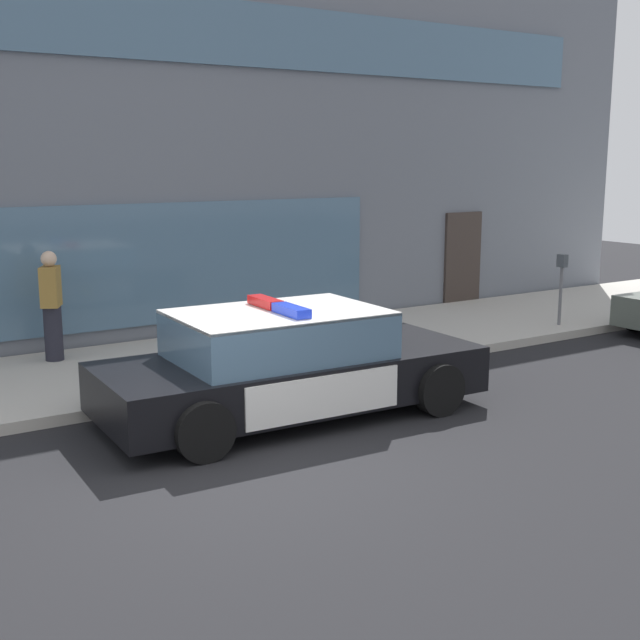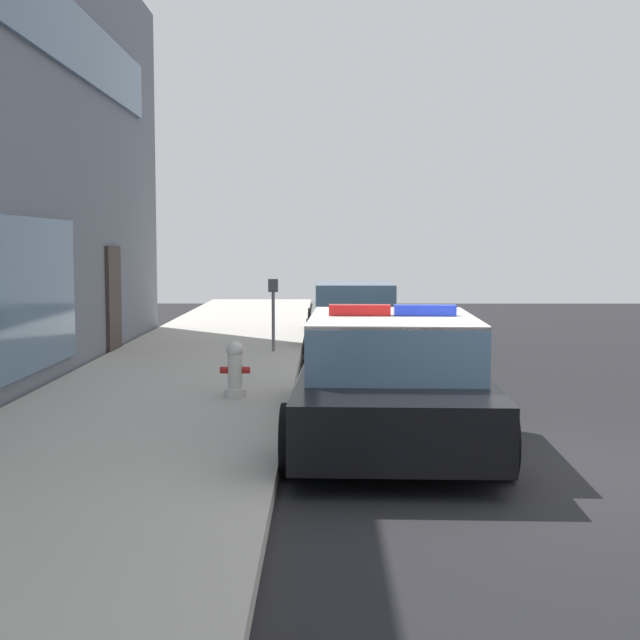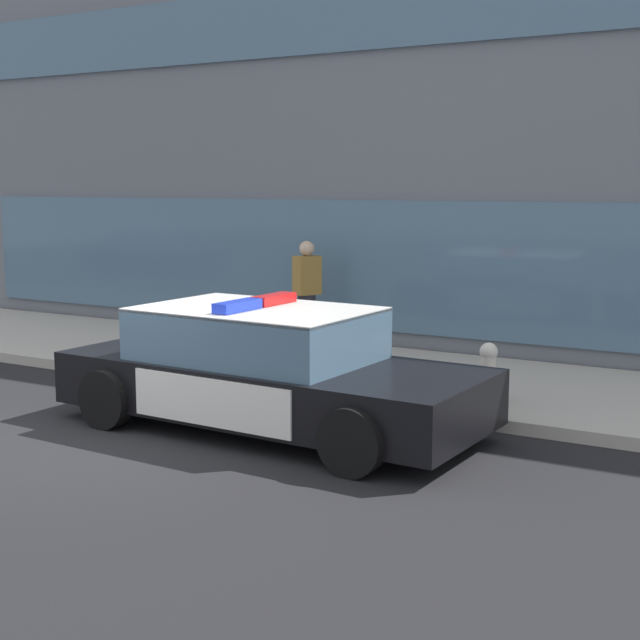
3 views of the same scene
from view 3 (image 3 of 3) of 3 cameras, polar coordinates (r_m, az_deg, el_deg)
ground at (r=10.27m, az=-15.00°, el=-7.31°), size 48.00×48.00×0.00m
sidewalk at (r=13.56m, az=-2.02°, el=-2.84°), size 48.00×3.52×0.15m
storefront_building at (r=19.11m, az=14.07°, el=11.27°), size 23.37×10.60×7.48m
police_cruiser at (r=10.23m, az=-3.38°, el=-3.16°), size 4.97×2.29×1.49m
fire_hydrant at (r=11.09m, az=10.58°, el=-3.32°), size 0.34×0.39×0.73m
pedestrian_on_sidewalk at (r=14.52m, az=-0.82°, el=1.67°), size 0.41×0.47×1.71m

